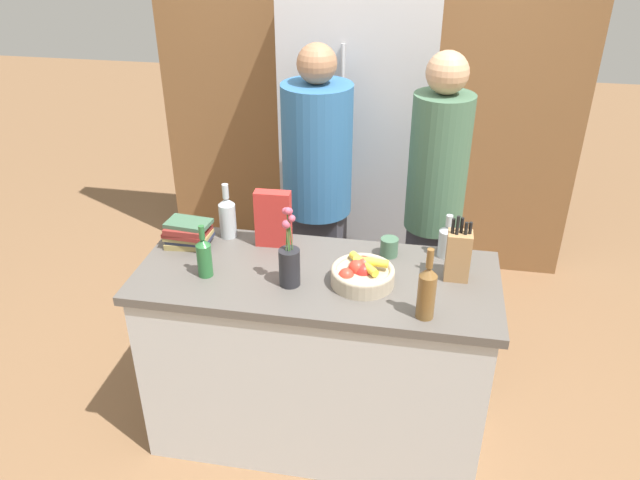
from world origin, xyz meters
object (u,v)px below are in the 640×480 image
bottle_wine (427,291)px  person_in_blue (435,199)px  coffee_mug (389,247)px  person_at_sink (317,187)px  bottle_vinegar (447,240)px  refrigerator (359,141)px  bottle_oil (227,216)px  book_stack (188,233)px  fruit_bowl (362,273)px  bottle_water (204,256)px  cereal_box (273,219)px  flower_vase (289,262)px  knife_block (458,255)px

bottle_wine → person_in_blue: person_in_blue is taller
coffee_mug → person_at_sink: (-0.43, 0.56, 0.01)m
bottle_vinegar → coffee_mug: bearing=-170.9°
refrigerator → person_at_sink: (-0.15, -0.62, -0.04)m
refrigerator → coffee_mug: size_ratio=17.47×
refrigerator → bottle_oil: 1.24m
coffee_mug → book_stack: size_ratio=0.53×
fruit_bowl → bottle_water: bearing=-175.2°
fruit_bowl → book_stack: (-0.82, 0.18, 0.02)m
bottle_wine → bottle_oil: bearing=152.8°
cereal_box → bottle_oil: 0.24m
person_at_sink → book_stack: bearing=-118.7°
flower_vase → person_in_blue: person_in_blue is taller
bottle_wine → person_at_sink: bearing=121.1°
bottle_vinegar → bottle_wine: bearing=-99.2°
person_in_blue → flower_vase: bearing=-111.9°
bottle_vinegar → bottle_wine: bottle_wine is taller
knife_block → refrigerator: bearing=113.6°
cereal_box → bottle_water: (-0.22, -0.31, -0.04)m
book_stack → bottle_water: size_ratio=0.92×
coffee_mug → book_stack: book_stack is taller
bottle_water → book_stack: bearing=125.0°
book_stack → bottle_vinegar: (1.17, 0.12, 0.02)m
cereal_box → refrigerator: bearing=78.3°
flower_vase → bottle_oil: flower_vase is taller
person_at_sink → person_in_blue: size_ratio=1.00×
knife_block → bottle_water: (-1.05, -0.17, -0.02)m
refrigerator → cereal_box: refrigerator is taller
flower_vase → bottle_wine: (0.56, -0.13, 0.01)m
coffee_mug → person_at_sink: size_ratio=0.07×
knife_block → person_at_sink: person_at_sink is taller
refrigerator → bottle_vinegar: (0.54, -1.15, -0.01)m
bottle_water → cereal_box: bearing=54.0°
coffee_mug → person_at_sink: 0.71m
coffee_mug → bottle_wine: size_ratio=0.38×
coffee_mug → person_in_blue: size_ratio=0.07×
bottle_water → person_in_blue: 1.23m
person_at_sink → person_in_blue: person_in_blue is taller
fruit_bowl → bottle_wine: size_ratio=0.89×
fruit_bowl → bottle_wine: 0.33m
fruit_bowl → person_in_blue: person_in_blue is taller
bottle_wine → bottle_water: 0.94m
cereal_box → bottle_wine: bottle_wine is taller
refrigerator → bottle_water: refrigerator is taller
knife_block → book_stack: knife_block is taller
cereal_box → coffee_mug: bearing=0.2°
flower_vase → person_at_sink: size_ratio=0.21×
knife_block → bottle_wine: size_ratio=0.99×
flower_vase → bottle_oil: bearing=136.9°
knife_block → book_stack: (-1.21, 0.06, -0.05)m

